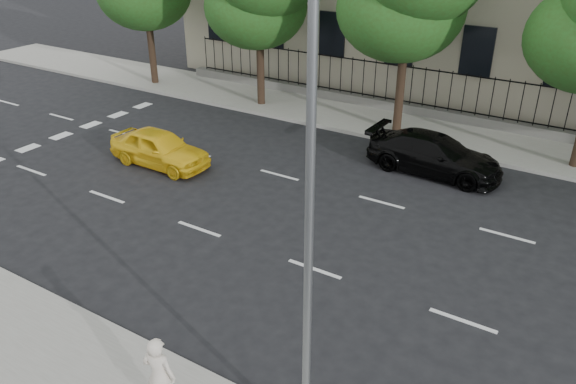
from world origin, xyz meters
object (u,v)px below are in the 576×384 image
at_px(black_sedan, 434,154).
at_px(woman_near, 160,376).
at_px(yellow_taxi, 160,148).
at_px(street_light, 328,174).

relative_size(black_sedan, woman_near, 2.80).
xyz_separation_m(yellow_taxi, black_sedan, (8.91, 4.75, 0.03)).
relative_size(street_light, yellow_taxi, 2.00).
height_order(street_light, woman_near, street_light).
xyz_separation_m(street_light, black_sedan, (-1.87, 11.94, -4.44)).
height_order(street_light, yellow_taxi, street_light).
bearing_deg(black_sedan, yellow_taxi, 120.49).
distance_m(street_light, black_sedan, 12.88).
distance_m(yellow_taxi, black_sedan, 10.09).
bearing_deg(black_sedan, street_light, -168.68).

